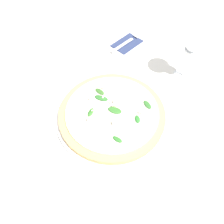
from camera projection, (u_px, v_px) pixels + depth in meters
name	position (u px, v px, depth m)	size (l,w,h in m)	color
ground_plane	(119.00, 118.00, 0.70)	(6.00, 6.00, 0.00)	silver
pizza_arugula_main	(112.00, 114.00, 0.69)	(0.35, 0.35, 0.05)	white
wine_glass	(192.00, 48.00, 0.71)	(0.09, 0.09, 0.17)	white
napkin	(127.00, 43.00, 0.92)	(0.13, 0.08, 0.01)	navy
fork	(128.00, 41.00, 0.92)	(0.20, 0.02, 0.00)	silver
side_plate_white	(13.00, 99.00, 0.74)	(0.17, 0.17, 0.02)	white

